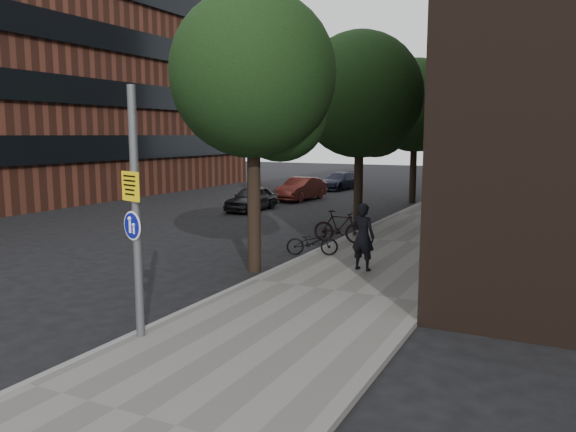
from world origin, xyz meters
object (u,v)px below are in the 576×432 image
Objects in this scene: signpost at (136,213)px; parked_car_near at (251,199)px; parked_bike_facade_near at (457,237)px; pedestrian at (363,237)px.

signpost is 17.91m from parked_car_near.
signpost reaches higher than parked_bike_facade_near.
parked_car_near is (-10.94, 6.09, 0.04)m from parked_bike_facade_near.
pedestrian reaches higher than parked_bike_facade_near.
pedestrian reaches higher than parked_car_near.
parked_bike_facade_near is 12.52m from parked_car_near.
parked_car_near is at bearing 64.78° from parked_bike_facade_near.
signpost reaches higher than parked_car_near.
parked_bike_facade_near is (3.80, 10.24, -1.81)m from signpost.
parked_car_near is at bearing -38.00° from pedestrian.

